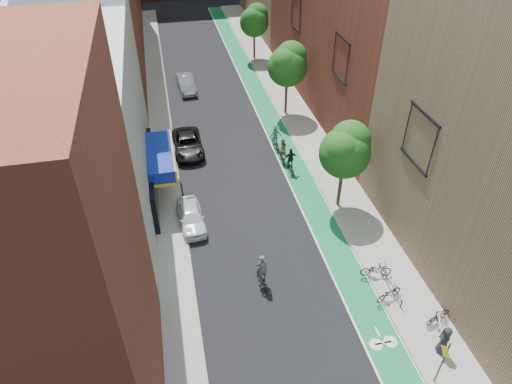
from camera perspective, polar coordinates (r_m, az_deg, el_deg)
ground at (r=24.68m, az=5.80°, el=-18.03°), size 160.00×160.00×0.00m
bike_lane at (r=44.95m, az=1.00°, el=10.73°), size 2.00×68.00×0.01m
sidewalk_left at (r=43.96m, az=-11.98°, el=9.33°), size 2.00×68.00×0.15m
sidewalk_right at (r=45.50m, az=4.13°, el=11.08°), size 3.00×68.00×0.15m
building_left_near_red at (r=18.13m, az=-27.27°, el=-10.52°), size 8.00×10.00×16.00m
building_left_white at (r=31.11m, az=-21.58°, el=7.45°), size 8.00×20.00×12.00m
tree_near at (r=29.91m, az=11.16°, el=5.27°), size 3.40×3.36×6.42m
tree_mid at (r=41.58m, az=4.01°, el=15.73°), size 3.55×3.53×6.74m
tree_far at (r=54.54m, az=-0.19°, el=20.73°), size 3.30×3.25×6.21m
sign_pole at (r=23.33m, az=22.30°, el=-18.94°), size 0.13×0.71×3.00m
parked_car_white at (r=30.40m, az=-8.11°, el=-3.07°), size 1.85×4.07×1.35m
parked_car_black at (r=37.88m, az=-8.51°, el=5.96°), size 2.39×5.05×1.39m
parked_car_silver at (r=48.31m, az=-8.74°, el=13.24°), size 1.89×4.55×1.46m
cyclist_lead at (r=26.27m, az=0.73°, el=-10.26°), size 0.79×1.61×2.24m
cyclist_lane_near at (r=36.10m, az=3.29°, el=4.98°), size 0.85×1.71×2.08m
cyclist_lane_mid at (r=35.00m, az=4.36°, el=3.61°), size 1.02×1.62×2.07m
cyclist_lane_far at (r=37.91m, az=2.42°, el=6.83°), size 1.20×1.77×2.10m
parked_bike_near at (r=27.66m, az=14.76°, el=-9.36°), size 1.91×0.95×0.96m
parked_bike_mid at (r=26.47m, az=21.85°, el=-14.15°), size 1.68×0.90×0.97m
parked_bike_far at (r=26.70m, az=16.30°, el=-12.05°), size 1.76×1.04×0.87m
pedestrian at (r=25.11m, az=22.49°, el=-16.74°), size 0.82×0.98×1.71m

